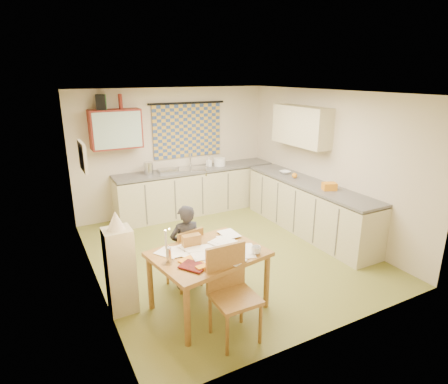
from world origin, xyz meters
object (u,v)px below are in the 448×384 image
chair_far (185,268)px  person (186,247)px  dining_table (209,280)px  counter_back (196,191)px  shelf_stand (120,271)px  counter_right (308,208)px  stove (352,229)px

chair_far → person: (0.01, -0.05, 0.32)m
chair_far → dining_table: bearing=83.7°
counter_back → shelf_stand: bearing=-129.0°
dining_table → shelf_stand: size_ratio=1.31×
counter_right → stove: 1.04m
counter_back → counter_right: 2.32m
dining_table → person: size_ratio=1.20×
person → shelf_stand: bearing=8.4°
chair_far → person: size_ratio=0.73×
counter_back → dining_table: size_ratio=2.37×
stove → chair_far: size_ratio=1.03×
counter_back → person: size_ratio=2.83×
shelf_stand → counter_right: bearing=13.1°
stove → dining_table: (-2.60, -0.23, -0.06)m
stove → counter_back: bearing=114.9°
chair_far → shelf_stand: shelf_stand is taller
dining_table → stove: bearing=-4.3°
counter_back → counter_right: (1.35, -1.88, -0.00)m
dining_table → shelf_stand: shelf_stand is taller
counter_back → dining_table: counter_back is taller
counter_right → shelf_stand: (-3.54, -0.82, 0.08)m
stove → shelf_stand: (-3.54, 0.21, 0.09)m
counter_right → dining_table: counter_right is taller
counter_back → stove: 3.22m
stove → person: (-2.65, 0.33, 0.14)m
counter_right → chair_far: size_ratio=3.46×
shelf_stand → counter_back: bearing=51.0°
counter_right → chair_far: 2.75m
chair_far → shelf_stand: 0.93m
chair_far → counter_back: bearing=-129.4°
stove → shelf_stand: 3.55m
stove → counter_right: bearing=90.0°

